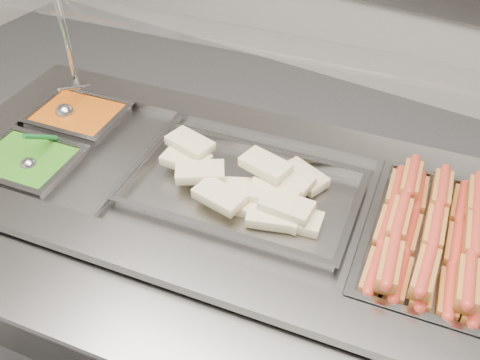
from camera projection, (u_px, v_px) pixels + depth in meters
The scene contains 11 objects.
steam_counter at pixel (227, 274), 1.85m from camera, with size 1.89×1.07×0.85m.
tray_rail at pixel (144, 321), 1.26m from camera, with size 1.72×0.62×0.05m.
sneeze_guard at pixel (252, 43), 1.49m from camera, with size 1.59×0.53×0.42m.
pan_hotdogs at pixel (429, 247), 1.43m from camera, with size 0.40×0.57×0.09m.
pan_wraps at pixel (243, 193), 1.57m from camera, with size 0.70×0.48×0.07m.
pan_beans at pixel (80, 122), 1.86m from camera, with size 0.32×0.27×0.09m.
pan_peas at pixel (29, 169), 1.67m from camera, with size 0.32×0.27×0.09m.
hotdogs_in_buns at pixel (431, 237), 1.39m from camera, with size 0.36×0.52×0.11m.
tortilla_wraps at pixel (252, 188), 1.53m from camera, with size 0.56×0.33×0.09m.
ladle at pixel (66, 111), 1.84m from camera, with size 0.07×0.19×0.13m.
serving_spoon at pixel (31, 160), 1.63m from camera, with size 0.06×0.17×0.13m.
Camera 1 is at (0.78, -0.61, 1.88)m, focal length 40.00 mm.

